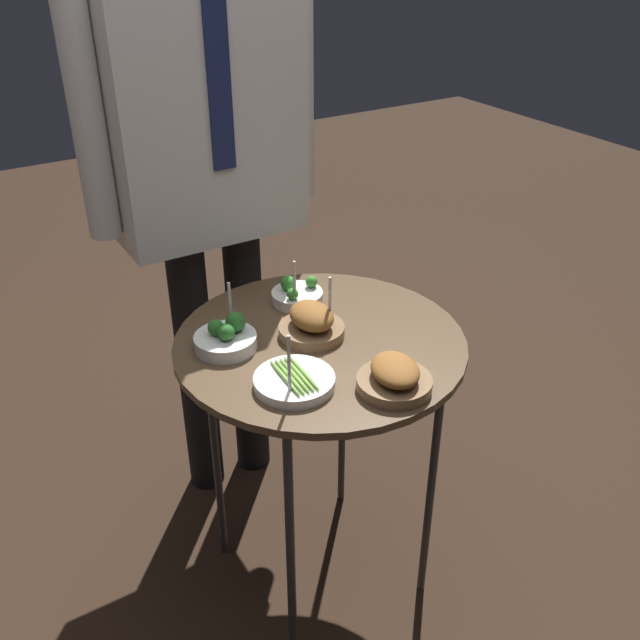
% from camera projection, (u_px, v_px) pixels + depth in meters
% --- Properties ---
extents(ground_plane, '(8.00, 8.00, 0.00)m').
position_uv_depth(ground_plane, '(320.00, 568.00, 1.96)').
color(ground_plane, black).
extents(serving_cart, '(0.65, 0.65, 0.75)m').
position_uv_depth(serving_cart, '(320.00, 361.00, 1.61)').
color(serving_cart, brown).
rests_on(serving_cart, ground_plane).
extents(bowl_broccoli_center, '(0.14, 0.14, 0.14)m').
position_uv_depth(bowl_broccoli_center, '(226.00, 338.00, 1.54)').
color(bowl_broccoli_center, white).
rests_on(bowl_broccoli_center, serving_cart).
extents(bowl_roast_back_right, '(0.15, 0.15, 0.14)m').
position_uv_depth(bowl_roast_back_right, '(312.00, 323.00, 1.58)').
color(bowl_roast_back_right, brown).
rests_on(bowl_roast_back_right, serving_cart).
extents(bowl_roast_near_rim, '(0.15, 0.15, 0.07)m').
position_uv_depth(bowl_roast_near_rim, '(395.00, 377.00, 1.41)').
color(bowl_roast_near_rim, brown).
rests_on(bowl_roast_near_rim, serving_cart).
extents(bowl_broccoli_mid_left, '(0.12, 0.12, 0.13)m').
position_uv_depth(bowl_broccoli_mid_left, '(297.00, 294.00, 1.72)').
color(bowl_broccoli_mid_left, silver).
rests_on(bowl_broccoli_mid_left, serving_cart).
extents(bowl_asparagus_front_center, '(0.17, 0.17, 0.15)m').
position_uv_depth(bowl_asparagus_front_center, '(294.00, 381.00, 1.43)').
color(bowl_asparagus_front_center, white).
rests_on(bowl_asparagus_front_center, serving_cart).
extents(waiter_figure, '(0.62, 0.23, 1.69)m').
position_uv_depth(waiter_figure, '(204.00, 143.00, 1.76)').
color(waiter_figure, black).
rests_on(waiter_figure, ground_plane).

